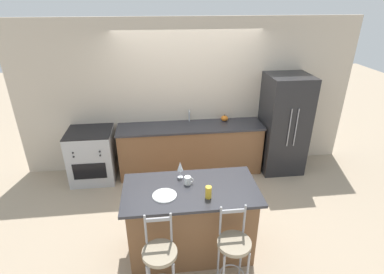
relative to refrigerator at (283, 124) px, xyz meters
name	(u,v)px	position (x,y,z in m)	size (l,w,h in m)	color
ground_plane	(193,180)	(-1.68, -0.27, -0.89)	(18.00, 18.00, 0.00)	tan
wall_back	(189,97)	(-1.68, 0.38, 0.46)	(6.00, 0.07, 2.70)	beige
back_counter	(191,148)	(-1.68, 0.08, -0.43)	(2.58, 0.63, 0.92)	brown
sink_faucet	(189,114)	(-1.68, 0.27, 0.16)	(0.02, 0.13, 0.22)	#ADAFB5
kitchen_island	(191,220)	(-1.90, -1.87, -0.41)	(1.59, 0.82, 0.96)	brown
refrigerator	(283,124)	(0.00, 0.00, 0.00)	(0.74, 0.75, 1.79)	#232326
oven_range	(92,155)	(-3.42, 0.02, -0.43)	(0.75, 0.70, 0.93)	#ADAFB5
bar_stool_near	(160,260)	(-2.29, -2.51, -0.34)	(0.36, 0.36, 1.05)	#99999E
bar_stool_far	(233,250)	(-1.51, -2.47, -0.34)	(0.36, 0.36, 1.05)	#99999E
dinner_plate	(165,195)	(-2.21, -1.97, 0.07)	(0.28, 0.28, 0.02)	white
wine_glass	(180,166)	(-2.00, -1.61, 0.22)	(0.07, 0.07, 0.22)	white
coffee_mug	(188,180)	(-1.92, -1.76, 0.11)	(0.11, 0.08, 0.10)	white
tumbler_cup	(208,192)	(-1.72, -2.06, 0.14)	(0.07, 0.07, 0.15)	gold
pumpkin_decoration	(225,118)	(-1.04, 0.22, 0.07)	(0.13, 0.13, 0.12)	orange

